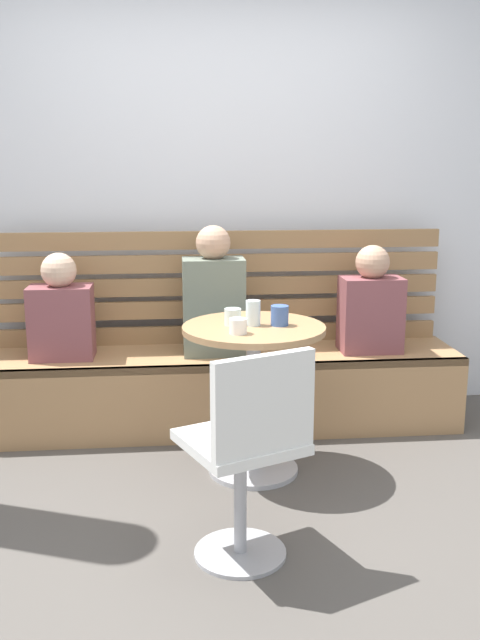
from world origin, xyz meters
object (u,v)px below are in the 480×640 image
object	(u,v)px
cup_ceramic_white	(238,326)
cup_glass_short	(233,317)
booth_bench	(221,390)
person_adult	(214,297)
white_chair	(249,449)
cup_mug_blue	(280,316)
person_child_middle	(61,313)
cafe_table	(254,371)
cup_glass_tall	(253,313)
person_child_left	(371,305)

from	to	relation	value
cup_ceramic_white	cup_glass_short	bearing A→B (deg)	92.99
booth_bench	person_adult	xyz separation A→B (m)	(-0.04, -0.01, 0.54)
white_chair	cup_mug_blue	world-z (taller)	white_chair
white_chair	cup_ceramic_white	distance (m)	0.73
person_adult	person_child_middle	bearing A→B (deg)	-179.40
white_chair	cafe_table	bearing A→B (deg)	81.97
cup_mug_blue	person_adult	bearing A→B (deg)	113.76
white_chair	cup_mug_blue	bearing A→B (deg)	73.66
cup_mug_blue	cup_glass_short	distance (m)	0.22
cafe_table	white_chair	xyz separation A→B (m)	(-0.11, -0.81, -0.05)
cup_glass_tall	cup_glass_short	bearing A→B (deg)	171.84
booth_bench	cup_glass_tall	size ratio (longest dim) A/B	22.50
white_chair	person_child_middle	distance (m)	1.68
cup_ceramic_white	person_child_middle	bearing A→B (deg)	139.75
booth_bench	cafe_table	bearing A→B (deg)	-79.53
booth_bench	white_chair	distance (m)	1.45
person_child_middle	booth_bench	bearing A→B (deg)	0.97
booth_bench	cafe_table	world-z (taller)	cafe_table
person_child_left	person_child_middle	bearing A→B (deg)	179.26
person_adult	cup_glass_short	xyz separation A→B (m)	(0.05, -0.59, 0.02)
cup_mug_blue	cup_glass_short	bearing A→B (deg)	173.23
person_adult	cup_ceramic_white	size ratio (longest dim) A/B	8.99
cup_glass_tall	person_child_left	bearing A→B (deg)	38.11
person_child_middle	cup_mug_blue	bearing A→B (deg)	-28.98
cup_glass_short	cafe_table	bearing A→B (deg)	-12.40
person_child_left	booth_bench	bearing A→B (deg)	177.51
cup_ceramic_white	cup_glass_short	distance (m)	0.17
cup_mug_blue	cup_ceramic_white	world-z (taller)	cup_mug_blue
white_chair	cup_glass_tall	world-z (taller)	cup_glass_tall
white_chair	cup_mug_blue	size ratio (longest dim) A/B	8.95
person_adult	cup_ceramic_white	world-z (taller)	person_adult
cup_mug_blue	cup_glass_short	world-z (taller)	cup_mug_blue
booth_bench	cup_ceramic_white	bearing A→B (deg)	-88.09
cafe_table	cup_glass_short	world-z (taller)	cup_glass_short
booth_bench	cup_ceramic_white	distance (m)	0.95
cafe_table	person_adult	size ratio (longest dim) A/B	1.03
white_chair	cup_glass_short	size ratio (longest dim) A/B	10.63
person_child_left	cup_glass_tall	world-z (taller)	person_child_left
person_child_left	cup_ceramic_white	size ratio (longest dim) A/B	7.56
person_child_middle	cup_ceramic_white	xyz separation A→B (m)	(0.89, -0.76, 0.08)
booth_bench	cup_glass_tall	bearing A→B (deg)	-79.66
cafe_table	person_child_middle	world-z (taller)	person_child_middle
person_child_left	cup_ceramic_white	xyz separation A→B (m)	(-0.82, -0.74, 0.07)
cafe_table	person_adult	xyz separation A→B (m)	(-0.15, 0.62, 0.24)
person_adult	cup_glass_short	world-z (taller)	person_adult
cup_glass_short	booth_bench	bearing A→B (deg)	91.61
person_child_middle	cup_glass_tall	distance (m)	1.15
person_child_left	cup_glass_tall	distance (m)	0.94
cup_glass_short	cup_mug_blue	bearing A→B (deg)	-6.77
person_child_left	cup_mug_blue	xyz separation A→B (m)	(-0.61, -0.59, 0.08)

